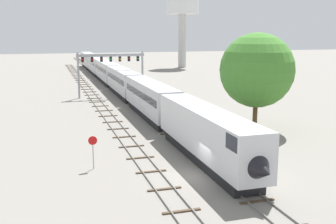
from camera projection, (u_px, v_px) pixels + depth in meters
name	position (u px, v px, depth m)	size (l,w,h in m)	color
ground_plane	(199.00, 176.00, 33.21)	(400.00, 400.00, 0.00)	gray
track_main	(110.00, 85.00, 90.12)	(2.60, 200.00, 0.16)	slate
track_near	(96.00, 100.00, 69.78)	(2.60, 160.00, 0.16)	slate
passenger_train	(114.00, 76.00, 84.23)	(3.04, 121.18, 4.80)	silver
signal_gantry	(111.00, 64.00, 72.43)	(12.10, 0.49, 8.08)	#999BA0
water_tower	(182.00, 10.00, 130.58)	(10.49, 10.49, 22.94)	beige
stop_sign	(93.00, 148.00, 34.62)	(0.76, 0.08, 2.88)	gray
trackside_tree_left	(257.00, 70.00, 47.42)	(8.71, 8.71, 11.51)	brown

